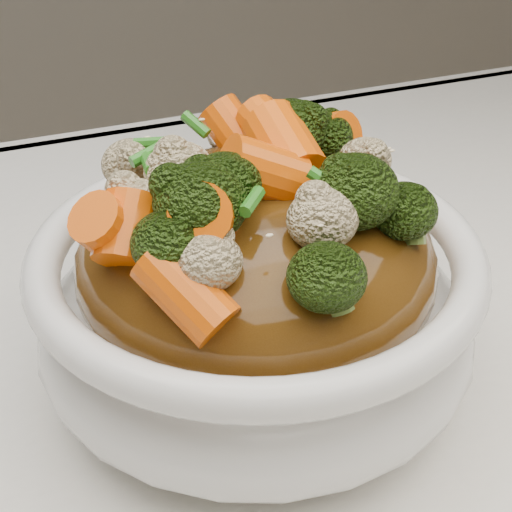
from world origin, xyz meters
name	(u,v)px	position (x,y,z in m)	size (l,w,h in m)	color
tablecloth	(263,460)	(0.00, 0.00, 0.73)	(1.20, 0.80, 0.04)	white
bowl	(256,311)	(0.01, 0.04, 0.79)	(0.23, 0.23, 0.09)	white
sauce_base	(256,261)	(0.01, 0.04, 0.83)	(0.18, 0.18, 0.10)	#4D2E0D
carrots	(256,142)	(0.01, 0.04, 0.89)	(0.18, 0.18, 0.05)	#EF5C07
broccoli	(256,144)	(0.01, 0.04, 0.89)	(0.18, 0.18, 0.05)	black
cauliflower	(256,148)	(0.01, 0.04, 0.89)	(0.18, 0.18, 0.04)	beige
scallions	(256,139)	(0.01, 0.04, 0.89)	(0.14, 0.14, 0.02)	#26721A
sesame_seeds	(256,139)	(0.01, 0.04, 0.89)	(0.16, 0.16, 0.01)	beige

